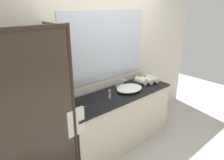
{
  "coord_description": "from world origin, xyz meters",
  "views": [
    {
      "loc": [
        -1.96,
        -2.07,
        2.17
      ],
      "look_at": [
        -0.15,
        0.0,
        1.15
      ],
      "focal_mm": 33.11,
      "sensor_mm": 36.0,
      "label": 1
    }
  ],
  "objects_px": {
    "rolled_towel_far_edge": "(141,81)",
    "sink_basin": "(129,88)",
    "amenity_bottle_conditioner": "(110,96)",
    "rolled_towel_near_edge": "(152,79)",
    "faucet": "(121,84)",
    "amenity_bottle_shampoo": "(110,93)",
    "rolled_towel_middle": "(147,80)"
  },
  "relations": [
    {
      "from": "amenity_bottle_conditioner",
      "to": "rolled_towel_middle",
      "type": "height_order",
      "value": "amenity_bottle_conditioner"
    },
    {
      "from": "faucet",
      "to": "rolled_towel_far_edge",
      "type": "bearing_deg",
      "value": -21.81
    },
    {
      "from": "sink_basin",
      "to": "rolled_towel_far_edge",
      "type": "height_order",
      "value": "rolled_towel_far_edge"
    },
    {
      "from": "rolled_towel_far_edge",
      "to": "rolled_towel_middle",
      "type": "bearing_deg",
      "value": -15.55
    },
    {
      "from": "rolled_towel_near_edge",
      "to": "rolled_towel_far_edge",
      "type": "distance_m",
      "value": 0.23
    },
    {
      "from": "amenity_bottle_conditioner",
      "to": "amenity_bottle_shampoo",
      "type": "distance_m",
      "value": 0.11
    },
    {
      "from": "faucet",
      "to": "amenity_bottle_conditioner",
      "type": "relative_size",
      "value": 1.78
    },
    {
      "from": "faucet",
      "to": "rolled_towel_far_edge",
      "type": "distance_m",
      "value": 0.37
    },
    {
      "from": "amenity_bottle_conditioner",
      "to": "rolled_towel_far_edge",
      "type": "distance_m",
      "value": 0.78
    },
    {
      "from": "amenity_bottle_conditioner",
      "to": "sink_basin",
      "type": "bearing_deg",
      "value": 4.24
    },
    {
      "from": "faucet",
      "to": "amenity_bottle_conditioner",
      "type": "distance_m",
      "value": 0.49
    },
    {
      "from": "rolled_towel_near_edge",
      "to": "faucet",
      "type": "bearing_deg",
      "value": 159.94
    },
    {
      "from": "sink_basin",
      "to": "faucet",
      "type": "xyz_separation_m",
      "value": [
        0.0,
        0.2,
        0.01
      ]
    },
    {
      "from": "amenity_bottle_conditioner",
      "to": "amenity_bottle_shampoo",
      "type": "height_order",
      "value": "amenity_bottle_conditioner"
    },
    {
      "from": "amenity_bottle_shampoo",
      "to": "amenity_bottle_conditioner",
      "type": "bearing_deg",
      "value": -130.3
    },
    {
      "from": "faucet",
      "to": "amenity_bottle_shampoo",
      "type": "relative_size",
      "value": 1.81
    },
    {
      "from": "sink_basin",
      "to": "amenity_bottle_conditioner",
      "type": "bearing_deg",
      "value": -175.76
    },
    {
      "from": "amenity_bottle_conditioner",
      "to": "amenity_bottle_shampoo",
      "type": "relative_size",
      "value": 1.02
    },
    {
      "from": "amenity_bottle_shampoo",
      "to": "rolled_towel_middle",
      "type": "distance_m",
      "value": 0.82
    },
    {
      "from": "sink_basin",
      "to": "rolled_towel_near_edge",
      "type": "xyz_separation_m",
      "value": [
        0.56,
        -0.01,
        0.02
      ]
    },
    {
      "from": "faucet",
      "to": "amenity_bottle_conditioner",
      "type": "bearing_deg",
      "value": -151.88
    },
    {
      "from": "amenity_bottle_shampoo",
      "to": "rolled_towel_near_edge",
      "type": "xyz_separation_m",
      "value": [
        0.93,
        -0.06,
        0.01
      ]
    },
    {
      "from": "amenity_bottle_shampoo",
      "to": "rolled_towel_far_edge",
      "type": "distance_m",
      "value": 0.71
    },
    {
      "from": "rolled_towel_far_edge",
      "to": "sink_basin",
      "type": "bearing_deg",
      "value": -169.7
    },
    {
      "from": "faucet",
      "to": "rolled_towel_middle",
      "type": "height_order",
      "value": "faucet"
    },
    {
      "from": "sink_basin",
      "to": "rolled_towel_far_edge",
      "type": "xyz_separation_m",
      "value": [
        0.34,
        0.06,
        0.02
      ]
    },
    {
      "from": "faucet",
      "to": "rolled_towel_near_edge",
      "type": "relative_size",
      "value": 0.77
    },
    {
      "from": "amenity_bottle_conditioner",
      "to": "rolled_towel_near_edge",
      "type": "relative_size",
      "value": 0.43
    },
    {
      "from": "faucet",
      "to": "rolled_towel_near_edge",
      "type": "distance_m",
      "value": 0.6
    },
    {
      "from": "amenity_bottle_shampoo",
      "to": "rolled_towel_far_edge",
      "type": "relative_size",
      "value": 0.47
    },
    {
      "from": "faucet",
      "to": "rolled_towel_near_edge",
      "type": "xyz_separation_m",
      "value": [
        0.56,
        -0.21,
        0.01
      ]
    },
    {
      "from": "rolled_towel_middle",
      "to": "rolled_towel_far_edge",
      "type": "distance_m",
      "value": 0.11
    }
  ]
}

